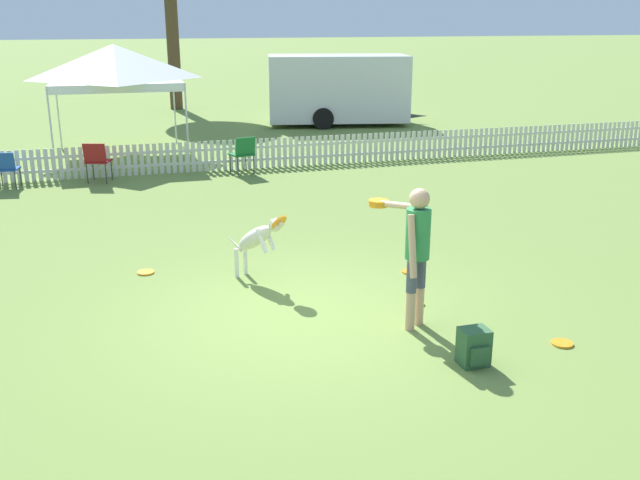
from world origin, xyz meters
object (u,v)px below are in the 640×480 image
frisbee_far_scatter (146,272)px  backpack_on_grass (474,347)px  folding_chair_blue_left (6,167)px  folding_chair_green_right (97,159)px  frisbee_midfield (415,304)px  frisbee_near_handler (562,343)px  handler_person (415,241)px  canopy_tent_main (115,66)px  equipment_trailer (338,88)px  folding_chair_center (243,152)px  leaping_dog (257,237)px  frisbee_near_dog (410,272)px

frisbee_far_scatter → backpack_on_grass: size_ratio=0.60×
folding_chair_blue_left → folding_chair_green_right: bearing=-169.1°
frisbee_midfield → frisbee_near_handler: bearing=-54.0°
handler_person → folding_chair_green_right: handler_person is taller
canopy_tent_main → frisbee_near_handler: bearing=-71.5°
frisbee_near_handler → equipment_trailer: bearing=80.5°
frisbee_far_scatter → folding_chair_center: size_ratio=0.27×
frisbee_near_handler → handler_person: bearing=145.8°
folding_chair_blue_left → folding_chair_center: size_ratio=0.91×
frisbee_near_handler → folding_chair_green_right: 11.02m
frisbee_far_scatter → folding_chair_green_right: size_ratio=0.27×
frisbee_midfield → leaping_dog: bearing=140.6°
folding_chair_green_right → canopy_tent_main: 3.65m
canopy_tent_main → leaping_dog: bearing=-81.4°
frisbee_midfield → canopy_tent_main: size_ratio=0.08×
frisbee_near_handler → canopy_tent_main: bearing=108.5°
frisbee_midfield → folding_chair_green_right: 9.19m
handler_person → folding_chair_blue_left: (-5.36, 8.85, -0.57)m
frisbee_near_dog → leaping_dog: bearing=172.3°
frisbee_near_handler → backpack_on_grass: 1.20m
frisbee_near_handler → folding_chair_blue_left: bearing=124.6°
frisbee_midfield → folding_chair_center: bearing=94.2°
leaping_dog → canopy_tent_main: canopy_tent_main is taller
folding_chair_center → folding_chair_green_right: size_ratio=0.98×
backpack_on_grass → equipment_trailer: (3.98, 17.01, 1.01)m
folding_chair_center → equipment_trailer: size_ratio=0.16×
leaping_dog → folding_chair_center: (1.10, 6.92, -0.10)m
handler_person → leaping_dog: handler_person is taller
folding_chair_center → folding_chair_green_right: (-3.20, 0.01, 0.01)m
handler_person → frisbee_far_scatter: 4.09m
backpack_on_grass → folding_chair_green_right: (-3.74, 9.99, 0.34)m
backpack_on_grass → folding_chair_blue_left: folding_chair_blue_left is taller
frisbee_near_handler → backpack_on_grass: size_ratio=0.60×
backpack_on_grass → frisbee_midfield: bearing=87.5°
handler_person → backpack_on_grass: size_ratio=4.19×
leaping_dog → canopy_tent_main: bearing=-116.8°
folding_chair_blue_left → backpack_on_grass: bearing=128.6°
frisbee_far_scatter → canopy_tent_main: 9.61m
handler_person → equipment_trailer: (4.20, 15.92, 0.16)m
leaping_dog → equipment_trailer: size_ratio=0.18×
frisbee_far_scatter → handler_person: bearing=-43.2°
frisbee_near_handler → equipment_trailer: equipment_trailer is taller
frisbee_midfield → folding_chair_green_right: (-3.82, 8.34, 0.52)m
leaping_dog → backpack_on_grass: size_ratio=2.54×
folding_chair_blue_left → equipment_trailer: equipment_trailer is taller
folding_chair_green_right → equipment_trailer: equipment_trailer is taller
frisbee_near_dog → backpack_on_grass: 2.82m
handler_person → canopy_tent_main: canopy_tent_main is taller
leaping_dog → frisbee_near_handler: leaping_dog is taller
frisbee_near_handler → folding_chair_center: bearing=99.9°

